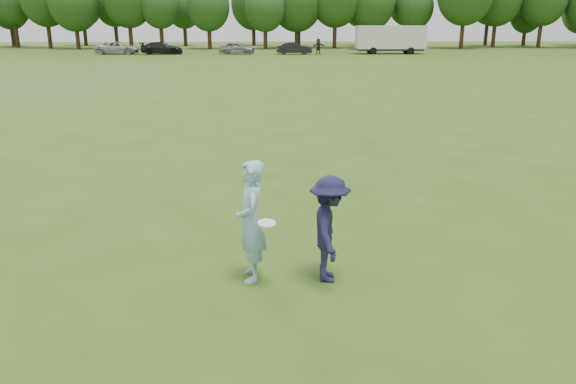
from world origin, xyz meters
The scene contains 12 objects.
ground centered at (0.00, 0.00, 0.00)m, with size 200.00×200.00×0.00m, color #314D15.
thrower centered at (-1.38, 0.39, 0.94)m, with size 0.69×0.45×1.88m, color #88B7D3.
defender centered at (-0.19, 0.32, 0.83)m, with size 1.07×0.61×1.65m, color #191A38.
player_far_d centered at (4.62, 59.39, 0.90)m, with size 1.68×0.53×1.81m, color #262626.
car_c centered at (-18.80, 60.51, 0.71)m, with size 2.35×5.09×1.41m, color #A4A5A8.
car_d centered at (-13.61, 60.14, 0.70)m, with size 1.95×4.81×1.39m, color black.
car_e centered at (-4.85, 59.98, 0.70)m, with size 1.66×4.13×1.41m, color gray.
car_f centered at (1.80, 59.58, 0.68)m, with size 1.44×4.12×1.36m, color black.
field_cone centered at (14.54, 46.46, 0.15)m, with size 0.28×0.28×0.30m, color orange.
disc_in_play centered at (-1.14, 0.12, 1.01)m, with size 0.32×0.32×0.07m.
cargo_trailer centered at (13.16, 60.22, 1.78)m, with size 9.00×2.75×3.20m.
treeline centered at (2.81, 76.90, 6.26)m, with size 130.35×18.39×11.74m.
Camera 1 is at (-1.07, -7.58, 3.85)m, focal length 35.00 mm.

